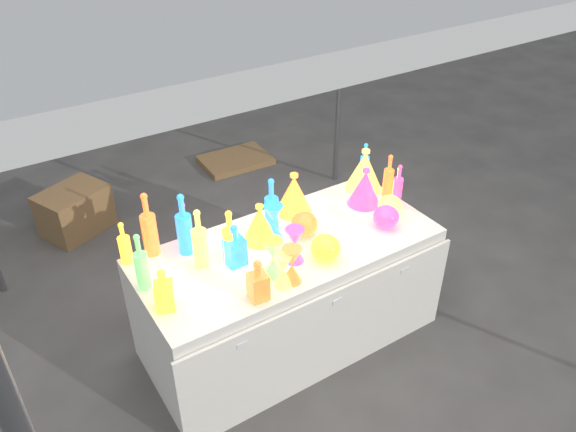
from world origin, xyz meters
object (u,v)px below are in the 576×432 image
display_table (289,293)px  globe_0 (326,249)px  decanter_0 (164,289)px  hourglass_0 (292,265)px  cardboard_box_closed (75,211)px  bottle_0 (124,243)px  lampshade_0 (260,223)px

display_table → globe_0: 0.51m
decanter_0 → hourglass_0: bearing=7.4°
cardboard_box_closed → display_table: bearing=-90.9°
display_table → decanter_0: (-0.81, -0.11, 0.50)m
bottle_0 → decanter_0: bottle_0 is taller
cardboard_box_closed → lampshade_0: 2.10m
bottle_0 → lampshade_0: size_ratio=1.08×
display_table → lampshade_0: lampshade_0 is taller
globe_0 → bottle_0: bearing=148.5°
decanter_0 → lampshade_0: bearing=41.4°
cardboard_box_closed → hourglass_0: hourglass_0 is taller
display_table → decanter_0: decanter_0 is taller
lampshade_0 → globe_0: bearing=-67.7°
cardboard_box_closed → decanter_0: decanter_0 is taller
hourglass_0 → lampshade_0: size_ratio=0.88×
globe_0 → cardboard_box_closed: bearing=112.6°
display_table → hourglass_0: 0.58m
display_table → decanter_0: 0.96m
bottle_0 → globe_0: size_ratio=1.54×
cardboard_box_closed → globe_0: globe_0 is taller
display_table → hourglass_0: (-0.16, -0.28, 0.48)m
cardboard_box_closed → bottle_0: size_ratio=1.95×
hourglass_0 → decanter_0: bearing=165.5°
display_table → lampshade_0: 0.53m
cardboard_box_closed → decanter_0: bearing=-113.1°
globe_0 → lampshade_0: 0.42m
decanter_0 → globe_0: decanter_0 is taller
lampshade_0 → bottle_0: bearing=154.2°
cardboard_box_closed → decanter_0: size_ratio=2.12×
bottle_0 → decanter_0: 0.47m
hourglass_0 → cardboard_box_closed: bearing=106.2°
cardboard_box_closed → hourglass_0: size_ratio=2.39×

